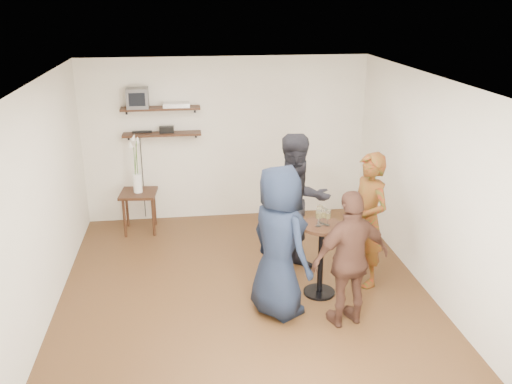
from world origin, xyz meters
TOP-DOWN VIEW (x-y plane):
  - room at (0.00, 0.00)m, footprint 4.58×5.08m
  - shelf_upper at (-1.00, 2.38)m, footprint 1.20×0.25m
  - shelf_lower at (-1.00, 2.38)m, footprint 1.20×0.25m
  - crt_monitor at (-1.33, 2.38)m, footprint 0.32×0.30m
  - dvd_deck at (-0.76, 2.38)m, footprint 0.40×0.24m
  - radio at (-0.93, 2.38)m, footprint 0.22×0.10m
  - power_strip at (-1.30, 2.42)m, footprint 0.30×0.05m
  - side_table at (-1.40, 2.03)m, footprint 0.58×0.58m
  - vase_lilies at (-1.40, 2.02)m, footprint 0.19×0.19m
  - drinks_table at (0.91, -0.20)m, footprint 0.50×0.50m
  - wine_glass_fl at (0.85, -0.23)m, footprint 0.07×0.07m
  - wine_glass_fr at (0.97, -0.22)m, footprint 0.06×0.06m
  - wine_glass_bl at (0.89, -0.13)m, footprint 0.07×0.07m
  - wine_glass_br at (0.93, -0.19)m, footprint 0.07×0.07m
  - person_plaid at (1.54, 0.02)m, footprint 0.59×0.72m
  - person_dark at (0.75, 0.45)m, footprint 1.05×0.91m
  - person_navy at (0.33, -0.53)m, footprint 0.92×1.03m
  - person_brown at (1.07, -0.84)m, footprint 0.98×0.59m

SIDE VIEW (x-z plane):
  - side_table at x=-1.40m, z-range 0.21..0.86m
  - drinks_table at x=0.91m, z-range 0.13..1.05m
  - person_brown at x=1.07m, z-range 0.00..1.57m
  - person_plaid at x=1.54m, z-range 0.00..1.71m
  - person_navy at x=0.33m, z-range 0.00..1.77m
  - person_dark at x=0.75m, z-range 0.00..1.87m
  - vase_lilies at x=-1.40m, z-range 0.47..1.40m
  - wine_glass_fr at x=0.97m, z-range 0.96..1.15m
  - wine_glass_br at x=0.93m, z-range 0.96..1.16m
  - wine_glass_bl at x=0.89m, z-range 0.96..1.17m
  - wine_glass_fl at x=0.85m, z-range 0.96..1.19m
  - room at x=0.00m, z-range -0.04..2.64m
  - shelf_lower at x=-1.00m, z-range 1.43..1.47m
  - power_strip at x=-1.30m, z-range 1.47..1.50m
  - radio at x=-0.93m, z-range 1.47..1.57m
  - shelf_upper at x=-1.00m, z-range 1.83..1.87m
  - dvd_deck at x=-0.76m, z-range 1.87..1.93m
  - crt_monitor at x=-1.33m, z-range 1.87..2.17m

